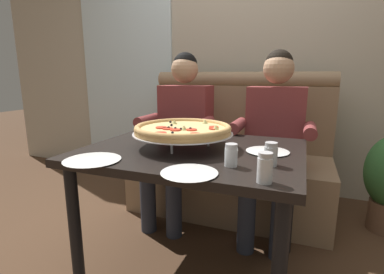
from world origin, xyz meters
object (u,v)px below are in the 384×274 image
pizza (183,130)px  shaker_parmesan (265,170)px  diner_left (181,127)px  booth_bench (232,160)px  dining_table (193,165)px  plate_near_left (92,159)px  diner_right (273,133)px  plate_far_side (189,171)px  plate_near_right (268,150)px  shaker_pepper_flakes (231,157)px  shaker_oregano (271,156)px  patio_chair (148,117)px

pizza → shaker_parmesan: pizza is taller
diner_left → booth_bench: bearing=37.3°
dining_table → pizza: (-0.06, -0.00, 0.19)m
plate_near_left → diner_right: bearing=56.1°
dining_table → plate_far_side: 0.42m
pizza → plate_near_left: size_ratio=2.08×
plate_far_side → diner_left: bearing=115.0°
diner_left → diner_right: bearing=0.0°
dining_table → plate_far_side: plate_far_side is taller
diner_left → plate_near_right: (0.73, -0.59, 0.02)m
booth_bench → shaker_parmesan: bearing=-72.0°
diner_left → shaker_pepper_flakes: bearing=-55.1°
plate_near_right → plate_far_side: bearing=-119.0°
plate_far_side → shaker_parmesan: bearing=2.0°
shaker_parmesan → plate_far_side: bearing=-178.0°
pizza → plate_near_right: bearing=7.7°
booth_bench → dining_table: booth_bench is taller
shaker_pepper_flakes → plate_far_side: size_ratio=0.43×
dining_table → shaker_pepper_flakes: (0.26, -0.23, 0.13)m
booth_bench → diner_left: diner_left is taller
shaker_pepper_flakes → plate_far_side: (-0.13, -0.16, -0.03)m
pizza → shaker_pepper_flakes: pizza is taller
booth_bench → plate_near_left: size_ratio=6.07×
diner_right → shaker_parmesan: diner_right is taller
diner_left → shaker_oregano: 1.11m
dining_table → patio_chair: (-1.51, 2.16, -0.11)m
dining_table → booth_bench: bearing=90.0°
plate_near_right → booth_bench: bearing=113.9°
booth_bench → patio_chair: booth_bench is taller
dining_table → shaker_oregano: (0.42, -0.16, 0.13)m
plate_near_right → shaker_oregano: bearing=-80.2°
diner_left → pizza: bearing=-65.7°
booth_bench → diner_left: size_ratio=1.22×
dining_table → diner_left: size_ratio=0.88×
dining_table → diner_left: (-0.35, 0.64, 0.08)m
diner_left → plate_near_right: size_ratio=5.94×
dining_table → plate_near_right: 0.40m
dining_table → shaker_pepper_flakes: shaker_pepper_flakes is taller
shaker_parmesan → plate_near_right: 0.44m
diner_right → patio_chair: bearing=140.9°
booth_bench → shaker_pepper_flakes: (0.26, -1.14, 0.37)m
shaker_parmesan → plate_far_side: (-0.29, -0.01, -0.04)m
pizza → patio_chair: patio_chair is taller
diner_left → plate_far_side: diner_left is taller
diner_right → plate_near_left: bearing=-123.9°
plate_near_left → shaker_parmesan: bearing=0.4°
dining_table → plate_near_right: (0.38, 0.06, 0.10)m
diner_left → shaker_oregano: (0.76, -0.80, 0.06)m
shaker_oregano → shaker_pepper_flakes: size_ratio=1.04×
booth_bench → patio_chair: (-1.51, 1.25, 0.13)m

